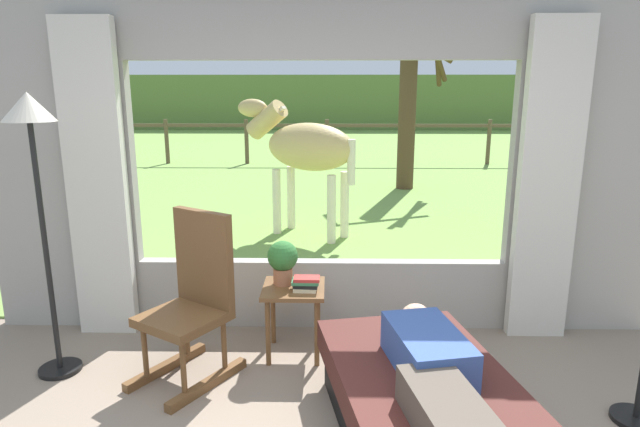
% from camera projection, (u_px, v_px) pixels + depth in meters
% --- Properties ---
extents(back_wall_with_window, '(5.20, 0.12, 2.55)m').
position_uv_depth(back_wall_with_window, '(321.00, 175.00, 4.11)').
color(back_wall_with_window, '#9E998E').
rests_on(back_wall_with_window, ground_plane).
extents(curtain_panel_left, '(0.44, 0.10, 2.40)m').
position_uv_depth(curtain_panel_left, '(97.00, 183.00, 4.02)').
color(curtain_panel_left, beige).
rests_on(curtain_panel_left, ground_plane).
extents(curtain_panel_right, '(0.44, 0.10, 2.40)m').
position_uv_depth(curtain_panel_right, '(548.00, 185.00, 3.96)').
color(curtain_panel_right, beige).
rests_on(curtain_panel_right, ground_plane).
extents(outdoor_pasture_lawn, '(36.00, 21.68, 0.02)m').
position_uv_depth(outdoor_pasture_lawn, '(327.00, 156.00, 15.00)').
color(outdoor_pasture_lawn, '#759E47').
rests_on(outdoor_pasture_lawn, ground_plane).
extents(distant_hill_ridge, '(36.00, 2.00, 2.40)m').
position_uv_depth(distant_hill_ridge, '(328.00, 102.00, 24.29)').
color(distant_hill_ridge, '#5B7639').
rests_on(distant_hill_ridge, ground_plane).
extents(recliner_sofa, '(1.21, 1.84, 0.42)m').
position_uv_depth(recliner_sofa, '(429.00, 418.00, 2.80)').
color(recliner_sofa, black).
rests_on(recliner_sofa, ground_plane).
extents(reclining_person, '(0.45, 1.43, 0.22)m').
position_uv_depth(reclining_person, '(434.00, 370.00, 2.68)').
color(reclining_person, '#334C8C').
rests_on(reclining_person, recliner_sofa).
extents(rocking_chair, '(0.75, 0.82, 1.12)m').
position_uv_depth(rocking_chair, '(194.00, 298.00, 3.54)').
color(rocking_chair, brown).
rests_on(rocking_chair, ground_plane).
extents(side_table, '(0.44, 0.44, 0.52)m').
position_uv_depth(side_table, '(294.00, 299.00, 3.83)').
color(side_table, brown).
rests_on(side_table, ground_plane).
extents(potted_plant, '(0.22, 0.22, 0.32)m').
position_uv_depth(potted_plant, '(283.00, 260.00, 3.82)').
color(potted_plant, '#9E6042').
rests_on(potted_plant, side_table).
extents(book_stack, '(0.20, 0.15, 0.10)m').
position_uv_depth(book_stack, '(306.00, 283.00, 3.73)').
color(book_stack, beige).
rests_on(book_stack, side_table).
extents(floor_lamp_left, '(0.32, 0.32, 1.88)m').
position_uv_depth(floor_lamp_left, '(33.00, 151.00, 3.33)').
color(floor_lamp_left, black).
rests_on(floor_lamp_left, ground_plane).
extents(horse, '(1.71, 1.26, 1.73)m').
position_uv_depth(horse, '(304.00, 148.00, 6.75)').
color(horse, tan).
rests_on(horse, outdoor_pasture_lawn).
extents(pasture_tree, '(1.42, 1.50, 3.74)m').
position_uv_depth(pasture_tree, '(409.00, 97.00, 9.75)').
color(pasture_tree, '#4C3823').
rests_on(pasture_tree, outdoor_pasture_lawn).
extents(pasture_fence_line, '(16.10, 0.10, 1.10)m').
position_uv_depth(pasture_fence_line, '(327.00, 135.00, 13.20)').
color(pasture_fence_line, brown).
rests_on(pasture_fence_line, outdoor_pasture_lawn).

